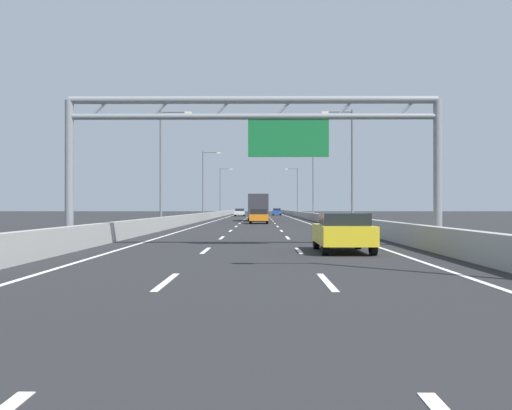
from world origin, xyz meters
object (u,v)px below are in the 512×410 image
streetlamp_left_distant (221,189)px  streetlamp_right_far (312,181)px  sign_gantry (258,132)px  box_truck (258,207)px  streetlamp_left_mid (164,161)px  white_car (240,212)px  streetlamp_right_mid (349,161)px  streetlamp_left_far (205,181)px  yellow_car (343,232)px  streetlamp_right_distant (296,188)px  orange_car (259,216)px  blue_car (277,212)px

streetlamp_left_distant → streetlamp_right_far: bearing=-65.8°
sign_gantry → box_truck: sign_gantry is taller
streetlamp_right_far → streetlamp_left_distant: 36.47m
streetlamp_left_mid → white_car: 59.69m
streetlamp_right_mid → streetlamp_left_far: same height
white_car → yellow_car: (6.95, -83.45, 0.02)m
sign_gantry → yellow_car: bearing=-40.0°
streetlamp_left_far → yellow_car: bearing=-79.3°
streetlamp_left_far → streetlamp_left_distant: same height
streetlamp_left_mid → streetlamp_right_mid: 14.93m
streetlamp_left_mid → streetlamp_right_distant: bearing=77.4°
streetlamp_left_distant → orange_car: bearing=-82.0°
sign_gantry → streetlamp_left_mid: size_ratio=1.67×
blue_car → yellow_car: (-0.28, -93.79, 0.02)m
streetlamp_left_mid → white_car: streetlamp_left_mid is taller
streetlamp_left_mid → orange_car: size_ratio=2.24×
yellow_car → streetlamp_right_mid: bearing=80.4°
streetlamp_left_distant → blue_car: size_ratio=2.28×
streetlamp_right_far → white_car: streetlamp_right_far is taller
sign_gantry → streetlamp_right_distant: size_ratio=1.67×
streetlamp_left_mid → streetlamp_right_far: size_ratio=1.00×
streetlamp_right_distant → orange_car: streetlamp_right_distant is taller
streetlamp_left_mid → streetlamp_left_far: (0.00, 33.27, 0.00)m
sign_gantry → blue_car: (3.47, 91.11, -4.09)m
yellow_car → streetlamp_left_far: bearing=100.7°
streetlamp_left_distant → sign_gantry: bearing=-85.0°
yellow_car → box_truck: box_truck is taller
blue_car → streetlamp_right_mid: bearing=-86.9°
streetlamp_right_far → box_truck: size_ratio=1.24×
sign_gantry → streetlamp_right_distant: 88.23m
streetlamp_left_distant → yellow_car: bearing=-83.2°
streetlamp_right_far → streetlamp_left_mid: bearing=-114.2°
orange_car → box_truck: bearing=90.4°
streetlamp_right_far → white_car: size_ratio=2.05×
sign_gantry → blue_car: 91.27m
blue_car → white_car: bearing=-124.9°
white_car → box_truck: size_ratio=0.61×
streetlamp_right_distant → box_truck: 44.03m
sign_gantry → streetlamp_right_mid: size_ratio=1.67×
streetlamp_right_mid → yellow_car: (-4.07, -24.06, -4.64)m
streetlamp_left_mid → streetlamp_left_far: same height
streetlamp_right_far → blue_car: size_ratio=2.28×
streetlamp_left_mid → blue_car: (11.14, 69.73, -4.66)m
streetlamp_right_mid → streetlamp_left_mid: bearing=180.0°
streetlamp_left_mid → box_truck: bearing=72.1°
streetlamp_right_far → blue_car: (-3.80, 36.46, -4.66)m
streetlamp_right_far → blue_car: bearing=95.9°
sign_gantry → streetlamp_left_mid: bearing=109.7°
streetlamp_left_distant → yellow_car: size_ratio=2.30×
blue_car → box_truck: size_ratio=0.54×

